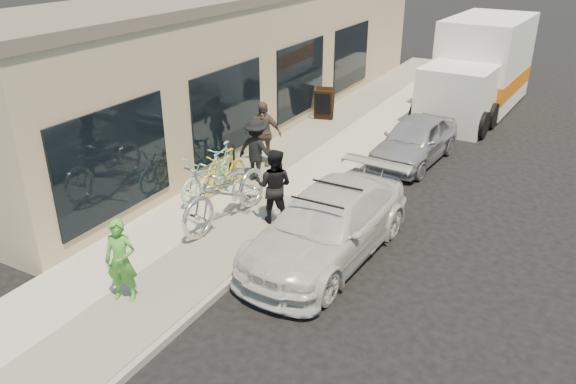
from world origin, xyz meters
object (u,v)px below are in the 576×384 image
at_px(bystander_a, 256,150).
at_px(moving_truck, 479,70).
at_px(woman_rider, 121,261).
at_px(cruiser_bike_b, 210,175).
at_px(sandwich_board, 324,104).
at_px(tandem_bike, 227,191).
at_px(sedan_silver, 415,140).
at_px(cruiser_bike_a, 222,161).
at_px(man_standing, 274,186).
at_px(sedan_white, 328,225).
at_px(bystander_b, 263,133).
at_px(bike_rack, 232,160).
at_px(cruiser_bike_c, 224,171).

bearing_deg(bystander_a, moving_truck, -108.75).
xyz_separation_m(woman_rider, cruiser_bike_b, (-1.13, 4.00, -0.22)).
bearing_deg(sandwich_board, moving_truck, 30.35).
height_order(moving_truck, tandem_bike, moving_truck).
relative_size(sedan_silver, bystander_a, 2.30).
bearing_deg(cruiser_bike_a, bystander_a, 15.98).
xyz_separation_m(moving_truck, woman_rider, (-2.62, -14.69, -0.50)).
distance_m(moving_truck, tandem_bike, 11.89).
bearing_deg(sandwich_board, man_standing, -88.02).
height_order(sedan_white, cruiser_bike_a, sedan_white).
relative_size(woman_rider, bystander_b, 0.86).
distance_m(bike_rack, tandem_bike, 2.32).
bearing_deg(sedan_silver, woman_rider, -99.46).
bearing_deg(sedan_silver, cruiser_bike_c, -122.21).
distance_m(woman_rider, man_standing, 3.70).
xyz_separation_m(tandem_bike, man_standing, (0.85, 0.50, 0.11)).
bearing_deg(sedan_white, cruiser_bike_c, 162.33).
distance_m(sedan_white, man_standing, 1.58).
relative_size(cruiser_bike_b, bystander_a, 1.24).
distance_m(cruiser_bike_c, bystander_a, 1.00).
xyz_separation_m(bike_rack, tandem_bike, (1.21, -1.97, 0.21)).
height_order(sedan_silver, tandem_bike, tandem_bike).
xyz_separation_m(bike_rack, sedan_silver, (3.50, 3.65, -0.02)).
xyz_separation_m(bike_rack, sedan_white, (3.53, -1.98, 0.02)).
bearing_deg(moving_truck, cruiser_bike_a, -109.18).
relative_size(cruiser_bike_a, cruiser_bike_b, 0.76).
xyz_separation_m(bike_rack, woman_rider, (1.27, -5.09, 0.25)).
distance_m(tandem_bike, cruiser_bike_a, 2.35).
distance_m(moving_truck, bystander_b, 9.20).
xyz_separation_m(sedan_silver, bystander_a, (-2.91, -3.44, 0.32)).
relative_size(woman_rider, cruiser_bike_c, 0.91).
bearing_deg(man_standing, sedan_silver, -117.66).
distance_m(sedan_silver, bystander_a, 4.52).
relative_size(sedan_silver, tandem_bike, 1.37).
height_order(woman_rider, bystander_b, bystander_b).
bearing_deg(sandwich_board, woman_rider, -97.84).
relative_size(moving_truck, tandem_bike, 2.45).
xyz_separation_m(cruiser_bike_c, bystander_b, (-0.04, 1.85, 0.37)).
xyz_separation_m(cruiser_bike_b, cruiser_bike_c, (0.10, 0.42, -0.03)).
bearing_deg(sedan_silver, moving_truck, 91.15).
bearing_deg(tandem_bike, cruiser_bike_a, 132.13).
distance_m(man_standing, cruiser_bike_b, 1.99).
distance_m(man_standing, bystander_b, 3.25).
distance_m(sandwich_board, woman_rider, 10.70).
xyz_separation_m(sedan_white, cruiser_bike_a, (-3.73, 1.87, -0.06)).
relative_size(sedan_silver, bystander_b, 2.13).
relative_size(man_standing, cruiser_bike_b, 0.83).
bearing_deg(man_standing, cruiser_bike_c, -35.74).
xyz_separation_m(sedan_white, moving_truck, (0.36, 11.58, 0.73)).
bearing_deg(sedan_white, tandem_bike, -176.19).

